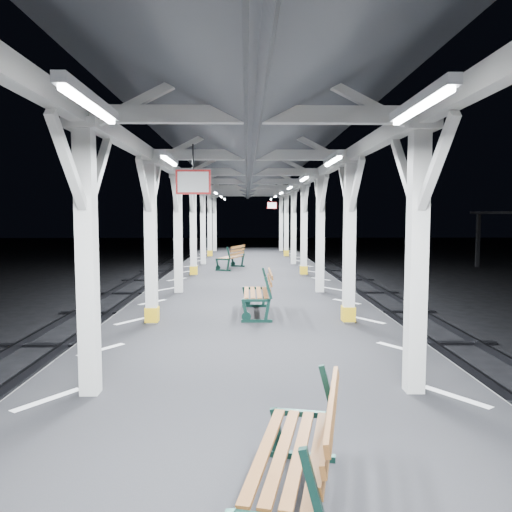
{
  "coord_description": "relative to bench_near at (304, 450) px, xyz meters",
  "views": [
    {
      "loc": [
        -0.08,
        -8.02,
        3.21
      ],
      "look_at": [
        0.15,
        3.98,
        2.2
      ],
      "focal_mm": 35.0,
      "sensor_mm": 36.0,
      "label": 1
    }
  ],
  "objects": [
    {
      "name": "ground",
      "position": [
        -0.34,
        4.49,
        -1.48
      ],
      "size": [
        120.0,
        120.0,
        0.0
      ],
      "primitive_type": "plane",
      "color": "black",
      "rests_on": "ground"
    },
    {
      "name": "platform",
      "position": [
        -0.34,
        4.49,
        -0.98
      ],
      "size": [
        6.0,
        50.0,
        1.0
      ],
      "primitive_type": "cube",
      "color": "black",
      "rests_on": "ground"
    },
    {
      "name": "hazard_stripes_left",
      "position": [
        -2.79,
        4.49,
        -0.47
      ],
      "size": [
        1.0,
        48.0,
        0.01
      ],
      "primitive_type": "cube",
      "color": "silver",
      "rests_on": "platform"
    },
    {
      "name": "hazard_stripes_right",
      "position": [
        2.11,
        4.49,
        -0.47
      ],
      "size": [
        1.0,
        48.0,
        0.01
      ],
      "primitive_type": "cube",
      "color": "silver",
      "rests_on": "platform"
    },
    {
      "name": "canopy",
      "position": [
        -0.34,
        4.48,
        3.08
      ],
      "size": [
        5.4,
        49.0,
        4.65
      ],
      "color": "beige",
      "rests_on": "platform"
    },
    {
      "name": "bench_near",
      "position": [
        0.0,
        0.0,
        0.0
      ],
      "size": [
        0.95,
        1.74,
        0.89
      ],
      "rotation": [
        0.0,
        0.0,
        -0.22
      ],
      "color": "#0F2D26",
      "rests_on": "platform"
    },
    {
      "name": "bench_mid",
      "position": [
        -0.11,
        7.35,
        0.03
      ],
      "size": [
        0.67,
        1.77,
        0.96
      ],
      "rotation": [
        0.0,
        0.0,
        -0.0
      ],
      "color": "#0F2D26",
      "rests_on": "platform"
    },
    {
      "name": "bench_far",
      "position": [
        -0.97,
        16.58,
        0.03
      ],
      "size": [
        1.16,
        1.86,
        0.95
      ],
      "rotation": [
        0.0,
        0.0,
        -0.33
      ],
      "color": "#0F2D26",
      "rests_on": "platform"
    }
  ]
}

